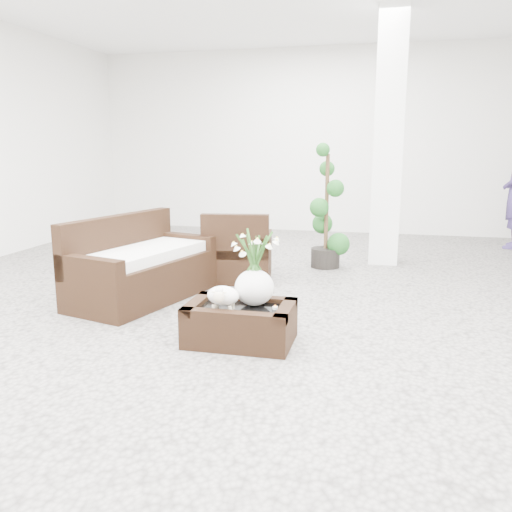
% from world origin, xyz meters
% --- Properties ---
extents(ground, '(11.00, 11.00, 0.00)m').
position_xyz_m(ground, '(0.00, 0.00, 0.00)').
color(ground, gray).
rests_on(ground, ground).
extents(column, '(0.40, 0.40, 3.50)m').
position_xyz_m(column, '(1.20, 2.80, 1.75)').
color(column, white).
rests_on(column, ground).
extents(coffee_table, '(0.90, 0.60, 0.31)m').
position_xyz_m(coffee_table, '(0.03, -0.80, 0.16)').
color(coffee_table, black).
rests_on(coffee_table, ground).
extents(sheep_figurine, '(0.28, 0.23, 0.21)m').
position_xyz_m(sheep_figurine, '(-0.09, -0.90, 0.42)').
color(sheep_figurine, white).
rests_on(sheep_figurine, coffee_table).
extents(planter_narcissus, '(0.44, 0.44, 0.80)m').
position_xyz_m(planter_narcissus, '(0.13, -0.70, 0.71)').
color(planter_narcissus, white).
rests_on(planter_narcissus, coffee_table).
extents(tealight, '(0.04, 0.04, 0.03)m').
position_xyz_m(tealight, '(0.33, -0.78, 0.33)').
color(tealight, white).
rests_on(tealight, coffee_table).
extents(armchair, '(0.93, 0.90, 0.87)m').
position_xyz_m(armchair, '(-0.59, 1.37, 0.43)').
color(armchair, black).
rests_on(armchair, ground).
extents(loveseat, '(1.24, 1.86, 0.91)m').
position_xyz_m(loveseat, '(-1.36, 0.25, 0.46)').
color(loveseat, black).
rests_on(loveseat, ground).
extents(topiary, '(0.45, 0.45, 1.67)m').
position_xyz_m(topiary, '(0.42, 2.30, 0.84)').
color(topiary, '#174918').
rests_on(topiary, ground).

